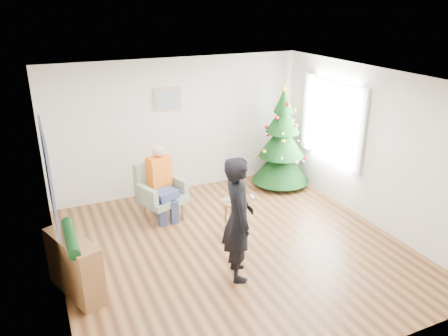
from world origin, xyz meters
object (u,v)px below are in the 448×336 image
standing_man (238,219)px  console (75,266)px  christmas_tree (282,141)px  stool (234,217)px  armchair (161,197)px

standing_man → console: standing_man is taller
christmas_tree → standing_man: size_ratio=1.19×
stool → armchair: size_ratio=0.61×
stool → armchair: 1.42m
christmas_tree → armchair: bearing=-173.1°
christmas_tree → stool: christmas_tree is taller
armchair → console: armchair is taller
stool → armchair: (-0.89, 1.11, 0.06)m
christmas_tree → console: 4.71m
armchair → standing_man: standing_man is taller
standing_man → console: bearing=90.5°
armchair → standing_man: 2.25m
christmas_tree → armchair: (-2.62, -0.32, -0.57)m
christmas_tree → console: bearing=-155.4°
christmas_tree → standing_man: christmas_tree is taller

